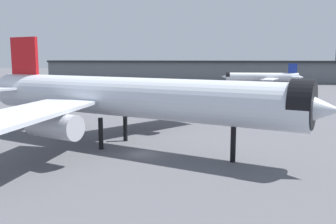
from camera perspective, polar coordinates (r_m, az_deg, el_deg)
name	(u,v)px	position (r m, az deg, el deg)	size (l,w,h in m)	color
ground	(143,154)	(55.09, -3.95, -6.59)	(900.00, 900.00, 0.00)	#56565B
airliner_near_gate	(125,98)	(58.33, -6.80, 2.25)	(61.78, 54.98, 18.24)	silver
airliner_far_taxiway	(262,77)	(181.60, 14.63, 5.35)	(38.95, 35.63, 11.81)	silver
terminal_building	(222,71)	(225.90, 8.53, 6.44)	(220.90, 39.48, 19.17)	slate
service_truck_front	(190,108)	(93.61, 3.51, 0.67)	(5.56, 5.47, 3.00)	black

